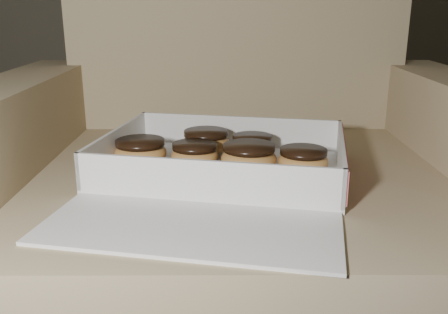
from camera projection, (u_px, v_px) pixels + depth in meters
armchair at (238, 221)px, 0.97m from camera, size 0.94×0.79×0.98m
bakery_box at (221, 173)px, 0.81m from camera, size 0.47×0.53×0.07m
donut_a at (195, 154)px, 0.85m from camera, size 0.08×0.08×0.04m
donut_b at (206, 141)px, 0.93m from camera, size 0.09×0.09×0.04m
donut_c at (303, 160)px, 0.82m from camera, size 0.08×0.08×0.04m
donut_d at (249, 157)px, 0.83m from camera, size 0.09×0.09×0.05m
donut_e at (141, 151)px, 0.86m from camera, size 0.09×0.09×0.05m
donut_f at (252, 145)px, 0.91m from camera, size 0.08×0.08×0.04m
crumb_a at (273, 189)px, 0.75m from camera, size 0.01×0.01×0.00m
crumb_b at (243, 175)px, 0.81m from camera, size 0.01×0.01×0.00m
crumb_c at (145, 189)px, 0.75m from camera, size 0.01×0.01×0.00m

